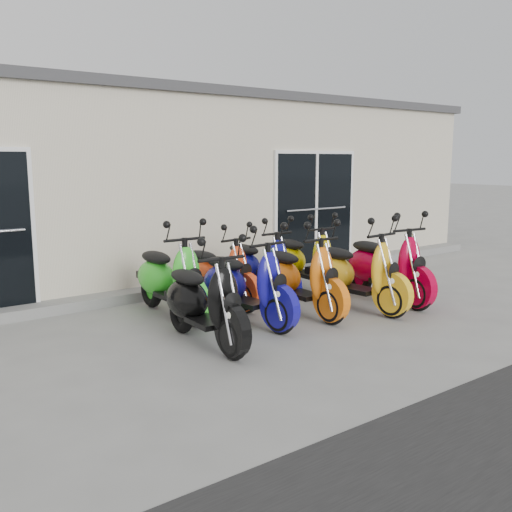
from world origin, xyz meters
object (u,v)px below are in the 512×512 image
object	(u,v)px
scooter_back_red	(218,264)
scooter_back_green	(170,267)
scooter_front_blue	(245,273)
scooter_front_orange_a	(300,266)
scooter_front_orange_b	(356,262)
scooter_front_black	(203,289)
scooter_front_red	(387,256)
scooter_back_yellow	(305,251)
scooter_back_blue	(259,257)

from	to	relation	value
scooter_back_red	scooter_back_green	bearing A→B (deg)	176.88
scooter_front_blue	scooter_front_orange_a	xyz separation A→B (m)	(0.87, -0.08, -0.00)
scooter_front_orange_b	scooter_front_blue	bearing A→B (deg)	163.73
scooter_front_black	scooter_front_red	size ratio (longest dim) A/B	0.95
scooter_back_green	scooter_back_yellow	xyz separation A→B (m)	(2.51, 0.05, -0.03)
scooter_front_orange_b	scooter_back_green	bearing A→B (deg)	146.59
scooter_front_black	scooter_back_red	world-z (taller)	scooter_front_black
scooter_front_orange_b	scooter_front_red	bearing A→B (deg)	-0.87
scooter_front_red	scooter_back_yellow	world-z (taller)	scooter_front_red
scooter_front_orange_b	scooter_front_red	distance (m)	0.73
scooter_back_blue	scooter_back_yellow	world-z (taller)	scooter_back_blue
scooter_back_green	scooter_front_red	bearing A→B (deg)	-21.76
scooter_back_green	scooter_back_red	bearing A→B (deg)	5.40
scooter_front_orange_b	scooter_back_green	distance (m)	2.64
scooter_front_black	scooter_back_red	distance (m)	1.81
scooter_front_orange_b	scooter_front_red	size ratio (longest dim) A/B	0.98
scooter_front_orange_b	scooter_back_blue	world-z (taller)	scooter_front_orange_b
scooter_front_orange_a	scooter_back_blue	distance (m)	1.05
scooter_back_blue	scooter_back_yellow	size ratio (longest dim) A/B	1.00
scooter_front_orange_b	scooter_front_red	xyz separation A→B (m)	(0.73, 0.05, 0.01)
scooter_front_red	scooter_back_red	bearing A→B (deg)	156.26
scooter_front_blue	scooter_back_yellow	bearing A→B (deg)	20.67
scooter_front_blue	scooter_back_blue	world-z (taller)	scooter_front_blue
scooter_back_red	scooter_front_blue	bearing A→B (deg)	-111.05
scooter_front_black	scooter_front_orange_b	distance (m)	2.60
scooter_back_green	scooter_back_blue	xyz separation A→B (m)	(1.57, 0.04, -0.03)
scooter_front_orange_a	scooter_back_green	xyz separation A→B (m)	(-1.49, 1.00, 0.01)
scooter_front_black	scooter_back_yellow	bearing A→B (deg)	28.54
scooter_front_blue	scooter_back_blue	size ratio (longest dim) A/B	1.04
scooter_front_orange_a	scooter_front_orange_b	xyz separation A→B (m)	(0.82, -0.27, 0.01)
scooter_back_yellow	scooter_back_red	bearing A→B (deg)	-179.49
scooter_front_blue	scooter_back_green	bearing A→B (deg)	117.31
scooter_front_blue	scooter_front_red	world-z (taller)	scooter_front_red
scooter_front_orange_a	scooter_front_orange_b	size ratio (longest dim) A/B	0.98
scooter_front_black	scooter_front_orange_b	world-z (taller)	scooter_front_orange_b
scooter_front_black	scooter_front_orange_a	world-z (taller)	scooter_front_orange_a
scooter_front_red	scooter_back_yellow	size ratio (longest dim) A/B	1.07
scooter_back_green	scooter_back_yellow	world-z (taller)	scooter_back_green
scooter_back_green	scooter_back_red	xyz separation A→B (m)	(0.83, 0.08, -0.06)
scooter_front_black	scooter_front_blue	xyz separation A→B (m)	(0.90, 0.42, 0.01)
scooter_front_red	scooter_back_blue	xyz separation A→B (m)	(-1.47, 1.27, -0.05)
scooter_front_orange_a	scooter_front_blue	bearing A→B (deg)	175.24
scooter_front_orange_b	scooter_back_green	size ratio (longest dim) A/B	1.00
scooter_back_green	scooter_back_yellow	size ratio (longest dim) A/B	1.05
scooter_front_black	scooter_back_green	bearing A→B (deg)	80.06
scooter_front_blue	scooter_back_green	world-z (taller)	scooter_back_green
scooter_front_red	scooter_back_blue	bearing A→B (deg)	145.98
scooter_front_red	scooter_back_green	xyz separation A→B (m)	(-3.04, 1.22, -0.01)
scooter_front_blue	scooter_front_black	bearing A→B (deg)	-161.17
scooter_front_red	scooter_back_yellow	bearing A→B (deg)	119.65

